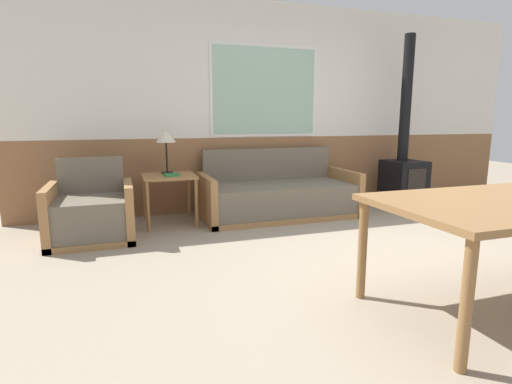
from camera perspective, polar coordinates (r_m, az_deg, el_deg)
The scene contains 8 objects.
ground_plane at distance 3.57m, azimuth 22.49°, elevation -10.23°, with size 16.00×16.00×0.00m, color gray.
wall_back at distance 5.59m, azimuth 5.11°, elevation 11.90°, with size 7.20×0.09×2.70m.
couch at distance 5.03m, azimuth 3.16°, elevation -0.63°, with size 1.92×0.89×0.83m.
armchair at distance 4.36m, azimuth -22.44°, elevation -2.99°, with size 0.81×0.77×0.81m.
side_table at distance 4.71m, azimuth -12.31°, elevation 1.37°, with size 0.59×0.59×0.58m.
table_lamp at distance 4.76m, azimuth -12.74°, elevation 7.51°, with size 0.23×0.23×0.51m.
book_stack at distance 4.59m, azimuth -12.01°, elevation 2.41°, with size 0.17×0.17×0.02m.
wood_stove at distance 5.92m, azimuth 20.38°, elevation 3.77°, with size 0.47×0.54×2.32m.
Camera 1 is at (-2.26, -2.49, 1.21)m, focal length 28.00 mm.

